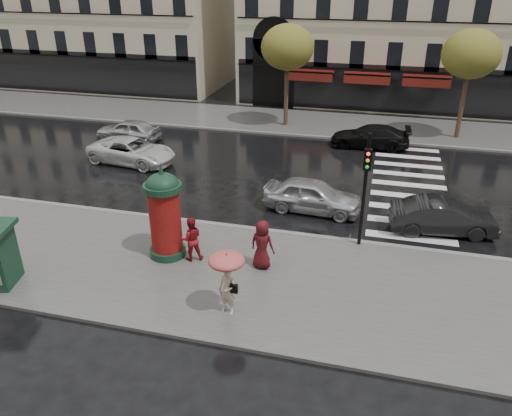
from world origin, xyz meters
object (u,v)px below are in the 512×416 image
(traffic_light, at_px, (365,180))
(car_far_silver, at_px, (128,130))
(man_burgundy, at_px, (262,245))
(car_darkgrey, at_px, (443,217))
(morris_column, at_px, (165,212))
(car_black, at_px, (370,136))
(car_white, at_px, (132,151))
(woman_red, at_px, (191,239))
(car_silver, at_px, (313,195))
(woman_umbrella, at_px, (227,274))

(traffic_light, xyz_separation_m, car_far_silver, (-14.82, 9.73, -2.13))
(man_burgundy, bearing_deg, traffic_light, -131.46)
(car_darkgrey, bearing_deg, traffic_light, 116.25)
(morris_column, bearing_deg, car_darkgrey, 24.83)
(car_far_silver, bearing_deg, car_black, 101.36)
(traffic_light, relative_size, car_white, 0.91)
(morris_column, xyz_separation_m, traffic_light, (6.85, 2.51, 0.94))
(car_far_silver, bearing_deg, man_burgundy, 44.93)
(car_white, bearing_deg, man_burgundy, -124.64)
(car_darkgrey, height_order, car_far_silver, car_darkgrey)
(traffic_light, xyz_separation_m, car_black, (-0.25, 12.29, -2.15))
(woman_red, height_order, car_far_silver, woman_red)
(morris_column, bearing_deg, car_far_silver, 123.05)
(car_silver, xyz_separation_m, car_white, (-10.55, 3.49, -0.06))
(morris_column, distance_m, car_far_silver, 14.66)
(car_silver, height_order, car_white, car_silver)
(woman_red, bearing_deg, woman_umbrella, 102.64)
(morris_column, height_order, car_white, morris_column)
(woman_umbrella, relative_size, car_darkgrey, 0.51)
(man_burgundy, relative_size, car_black, 0.39)
(woman_umbrella, xyz_separation_m, car_far_silver, (-11.17, 14.98, -0.84))
(morris_column, bearing_deg, car_silver, 49.05)
(woman_red, xyz_separation_m, morris_column, (-0.99, 0.07, 0.91))
(woman_red, height_order, car_silver, woman_red)
(man_burgundy, relative_size, traffic_light, 0.41)
(woman_red, xyz_separation_m, car_white, (-6.94, 8.86, -0.28))
(car_far_silver, bearing_deg, car_darkgrey, 68.48)
(traffic_light, bearing_deg, car_darkgrey, 33.84)
(woman_umbrella, relative_size, traffic_light, 0.48)
(woman_red, xyz_separation_m, car_far_silver, (-8.96, 12.32, -0.28))
(woman_umbrella, height_order, man_burgundy, woman_umbrella)
(man_burgundy, distance_m, traffic_light, 4.45)
(car_white, xyz_separation_m, car_black, (12.56, 6.02, -0.01))
(morris_column, height_order, car_darkgrey, morris_column)
(woman_red, xyz_separation_m, car_darkgrey, (9.03, 4.71, -0.27))
(woman_umbrella, distance_m, woman_red, 3.51)
(car_darkgrey, relative_size, car_black, 0.91)
(car_silver, height_order, car_darkgrey, car_silver)
(woman_umbrella, relative_size, morris_column, 0.58)
(car_silver, height_order, car_far_silver, car_silver)
(woman_umbrella, distance_m, car_darkgrey, 10.07)
(car_silver, xyz_separation_m, car_black, (2.01, 9.51, -0.07))
(man_burgundy, relative_size, morris_column, 0.50)
(man_burgundy, bearing_deg, woman_red, 14.42)
(car_darkgrey, bearing_deg, car_white, 67.83)
(woman_red, height_order, car_darkgrey, woman_red)
(woman_umbrella, distance_m, car_silver, 8.19)
(man_burgundy, xyz_separation_m, car_silver, (1.00, 5.24, -0.29))
(car_black, bearing_deg, car_darkgrey, 16.78)
(woman_red, xyz_separation_m, man_burgundy, (2.61, 0.13, 0.06))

